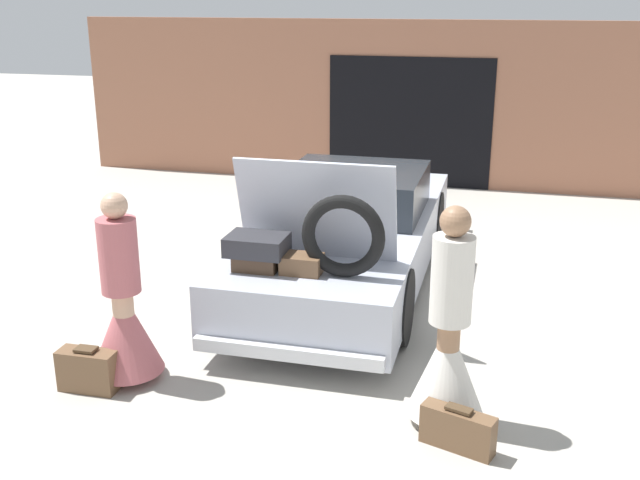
# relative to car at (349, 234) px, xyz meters

# --- Properties ---
(ground_plane) EXTENTS (40.00, 40.00, 0.00)m
(ground_plane) POSITION_rel_car_xyz_m (0.00, 0.00, -0.58)
(ground_plane) COLOR #ADA89E
(garage_wall_back) EXTENTS (12.00, 0.14, 2.80)m
(garage_wall_back) POSITION_rel_car_xyz_m (0.00, 4.88, 0.81)
(garage_wall_back) COLOR #9E664C
(garage_wall_back) RESTS_ON ground_plane
(car) EXTENTS (1.82, 4.93, 1.77)m
(car) POSITION_rel_car_xyz_m (0.00, 0.00, 0.00)
(car) COLOR #B2B7C6
(car) RESTS_ON ground_plane
(person_left) EXTENTS (0.62, 0.62, 1.67)m
(person_left) POSITION_rel_car_xyz_m (-1.37, -2.71, 0.01)
(person_left) COLOR tan
(person_left) RESTS_ON ground_plane
(person_right) EXTENTS (0.60, 0.60, 1.75)m
(person_right) POSITION_rel_car_xyz_m (1.37, -2.74, 0.05)
(person_right) COLOR #997051
(person_right) RESTS_ON ground_plane
(suitcase_beside_left_person) EXTENTS (0.50, 0.21, 0.39)m
(suitcase_beside_left_person) POSITION_rel_car_xyz_m (-1.59, -2.99, -0.40)
(suitcase_beside_left_person) COLOR brown
(suitcase_beside_left_person) RESTS_ON ground_plane
(suitcase_beside_right_person) EXTENTS (0.57, 0.32, 0.34)m
(suitcase_beside_right_person) POSITION_rel_car_xyz_m (1.49, -3.09, -0.43)
(suitcase_beside_right_person) COLOR brown
(suitcase_beside_right_person) RESTS_ON ground_plane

